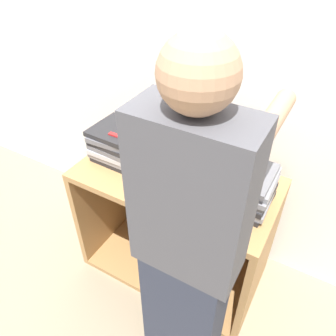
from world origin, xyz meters
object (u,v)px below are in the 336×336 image
object	(u,v)px
laptop_stack_left	(123,144)
laptop_stack_right	(239,184)
person	(189,252)
laptop_open	(181,163)

from	to	relation	value
laptop_stack_left	laptop_stack_right	world-z (taller)	same
laptop_stack_left	person	size ratio (longest dim) A/B	0.20
laptop_stack_right	person	bearing A→B (deg)	-94.67
person	laptop_stack_right	bearing A→B (deg)	85.33
laptop_open	person	world-z (taller)	person
laptop_stack_left	person	world-z (taller)	person
laptop_stack_right	laptop_open	bearing A→B (deg)	170.28
laptop_open	laptop_stack_left	bearing A→B (deg)	-171.00
laptop_open	person	bearing A→B (deg)	-59.41
laptop_open	laptop_stack_left	world-z (taller)	laptop_open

